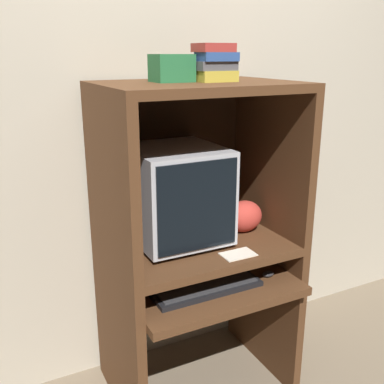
# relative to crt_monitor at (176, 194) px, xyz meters

# --- Properties ---
(wall_back) EXTENTS (6.00, 0.06, 2.60)m
(wall_back) POSITION_rel_crt_monitor_xyz_m (0.08, 0.31, 0.32)
(wall_back) COLOR #B2A893
(wall_back) RESTS_ON ground_plane
(desk_base) EXTENTS (0.81, 0.66, 0.61)m
(desk_base) POSITION_rel_crt_monitor_xyz_m (0.08, -0.09, -0.60)
(desk_base) COLOR #4C2D19
(desk_base) RESTS_ON ground_plane
(desk_monitor_shelf) EXTENTS (0.81, 0.59, 0.15)m
(desk_monitor_shelf) POSITION_rel_crt_monitor_xyz_m (0.08, -0.04, -0.25)
(desk_monitor_shelf) COLOR #4C2D19
(desk_monitor_shelf) RESTS_ON desk_base
(hutch_upper) EXTENTS (0.81, 0.59, 0.69)m
(hutch_upper) POSITION_rel_crt_monitor_xyz_m (0.08, -0.01, 0.22)
(hutch_upper) COLOR #4C2D19
(hutch_upper) RESTS_ON desk_monitor_shelf
(crt_monitor) EXTENTS (0.38, 0.42, 0.42)m
(crt_monitor) POSITION_rel_crt_monitor_xyz_m (0.00, 0.00, 0.00)
(crt_monitor) COLOR #B2B2B7
(crt_monitor) RESTS_ON desk_monitor_shelf
(keyboard) EXTENTS (0.47, 0.15, 0.03)m
(keyboard) POSITION_rel_crt_monitor_xyz_m (0.03, -0.22, -0.36)
(keyboard) COLOR black
(keyboard) RESTS_ON desk_base
(mouse) EXTENTS (0.06, 0.04, 0.03)m
(mouse) POSITION_rel_crt_monitor_xyz_m (0.34, -0.24, -0.36)
(mouse) COLOR #28282B
(mouse) RESTS_ON desk_base
(snack_bag) EXTENTS (0.18, 0.14, 0.15)m
(snack_bag) POSITION_rel_crt_monitor_xyz_m (0.32, -0.05, -0.14)
(snack_bag) COLOR #BC382D
(snack_bag) RESTS_ON desk_monitor_shelf
(book_stack) EXTENTS (0.16, 0.12, 0.15)m
(book_stack) POSITION_rel_crt_monitor_xyz_m (0.15, -0.07, 0.55)
(book_stack) COLOR gold
(book_stack) RESTS_ON hutch_upper
(paper_card) EXTENTS (0.14, 0.09, 0.00)m
(paper_card) POSITION_rel_crt_monitor_xyz_m (0.16, -0.26, -0.22)
(paper_card) COLOR beige
(paper_card) RESTS_ON desk_monitor_shelf
(storage_box) EXTENTS (0.15, 0.13, 0.11)m
(storage_box) POSITION_rel_crt_monitor_xyz_m (-0.01, -0.00, 0.53)
(storage_box) COLOR #236638
(storage_box) RESTS_ON hutch_upper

